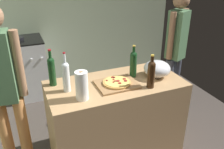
% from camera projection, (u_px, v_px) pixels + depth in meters
% --- Properties ---
extents(ground_plane, '(4.42, 3.48, 0.02)m').
position_uv_depth(ground_plane, '(80.00, 124.00, 3.29)').
color(ground_plane, '#3F3833').
extents(kitchen_wall_rear, '(4.42, 0.10, 2.60)m').
position_uv_depth(kitchen_wall_rear, '(51.00, 8.00, 3.97)').
color(kitchen_wall_rear, '#99A889').
rests_on(kitchen_wall_rear, ground_plane).
extents(counter, '(1.39, 0.67, 0.89)m').
position_uv_depth(counter, '(116.00, 119.00, 2.63)').
color(counter, tan).
rests_on(counter, ground_plane).
extents(cutting_board, '(0.40, 0.32, 0.02)m').
position_uv_depth(cutting_board, '(117.00, 84.00, 2.40)').
color(cutting_board, '#9E7247').
rests_on(cutting_board, counter).
extents(pizza, '(0.28, 0.28, 0.03)m').
position_uv_depth(pizza, '(117.00, 82.00, 2.39)').
color(pizza, tan).
rests_on(pizza, cutting_board).
extents(mixing_bowl, '(0.28, 0.28, 0.17)m').
position_uv_depth(mixing_bowl, '(157.00, 69.00, 2.55)').
color(mixing_bowl, '#B2B2B7').
rests_on(mixing_bowl, counter).
extents(paper_towel_roll, '(0.11, 0.11, 0.27)m').
position_uv_depth(paper_towel_roll, '(82.00, 86.00, 2.11)').
color(paper_towel_roll, white).
rests_on(paper_towel_roll, counter).
extents(wine_bottle_dark, '(0.07, 0.07, 0.35)m').
position_uv_depth(wine_bottle_dark, '(133.00, 63.00, 2.51)').
color(wine_bottle_dark, '#143819').
rests_on(wine_bottle_dark, counter).
extents(wine_bottle_clear, '(0.07, 0.07, 0.39)m').
position_uv_depth(wine_bottle_clear, '(66.00, 75.00, 2.23)').
color(wine_bottle_clear, silver).
rests_on(wine_bottle_clear, counter).
extents(wine_bottle_amber, '(0.07, 0.07, 0.37)m').
position_uv_depth(wine_bottle_amber, '(52.00, 70.00, 2.33)').
color(wine_bottle_amber, '#143819').
rests_on(wine_bottle_amber, counter).
extents(wine_bottle_green, '(0.07, 0.07, 0.34)m').
position_uv_depth(wine_bottle_green, '(151.00, 73.00, 2.30)').
color(wine_bottle_green, '#331E0F').
rests_on(wine_bottle_green, counter).
extents(stove, '(0.57, 0.61, 0.98)m').
position_uv_depth(stove, '(27.00, 68.00, 3.81)').
color(stove, '#B7B7BC').
rests_on(stove, ground_plane).
extents(person_in_stripes, '(0.37, 0.23, 1.72)m').
position_uv_depth(person_in_stripes, '(5.00, 86.00, 2.16)').
color(person_in_stripes, '#D88C4C').
rests_on(person_in_stripes, ground_plane).
extents(person_in_red, '(0.35, 0.27, 1.68)m').
position_uv_depth(person_in_red, '(176.00, 49.00, 3.16)').
color(person_in_red, '#383D4C').
rests_on(person_in_red, ground_plane).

